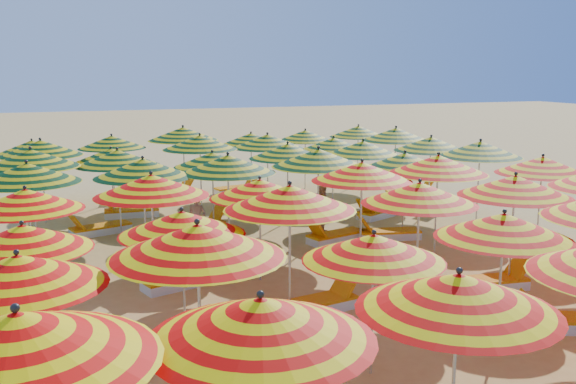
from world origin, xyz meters
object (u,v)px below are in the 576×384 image
at_px(umbrella_28, 405,161).
at_px(umbrella_32, 212,160).
at_px(lounger_17, 442,206).
at_px(lounger_19, 256,204).
at_px(umbrella_39, 267,141).
at_px(lounger_21, 18,202).
at_px(umbrella_16, 515,186).
at_px(umbrella_36, 41,148).
at_px(umbrella_35, 431,144).
at_px(umbrella_15, 420,193).
at_px(lounger_10, 170,249).
at_px(umbrella_33, 288,151).
at_px(umbrella_43, 112,142).
at_px(umbrella_45, 251,139).
at_px(lounger_14, 99,229).
at_px(umbrella_9, 504,226).
at_px(lounger_16, 379,213).
at_px(umbrella_13, 182,223).
at_px(umbrella_12, 23,238).
at_px(umbrella_26, 228,164).
at_px(umbrella_41, 396,134).
at_px(umbrella_30, 31,158).
at_px(umbrella_18, 26,200).
at_px(lounger_23, 171,195).
at_px(lounger_24, 238,189).
at_px(umbrella_6, 18,271).
at_px(umbrella_44, 183,134).
at_px(umbrella_2, 458,293).
at_px(umbrella_8, 374,248).
at_px(lounger_13, 14,239).
at_px(umbrella_0, 18,338).
at_px(lounger_9, 179,280).
at_px(beachgoer_b, 323,208).
at_px(umbrella_21, 362,172).
at_px(umbrella_7, 198,241).
at_px(umbrella_40, 333,143).
at_px(umbrella_29, 480,149).
at_px(lounger_15, 198,226).
at_px(umbrella_14, 290,198).
at_px(lounger_12, 388,234).
at_px(umbrella_27, 318,158).
at_px(umbrella_24, 27,173).
at_px(umbrella_22, 438,164).
at_px(beachgoer_a, 197,221).
at_px(lounger_22, 133,199).
at_px(lounger_18, 130,212).
at_px(umbrella_31, 117,158).
at_px(lounger_11, 335,237).
at_px(umbrella_38, 200,142).
at_px(umbrella_19, 151,185).
at_px(umbrella_42, 32,147).
at_px(lounger_6, 317,304).

bearing_deg(umbrella_28, umbrella_32, 153.38).
xyz_separation_m(lounger_17, lounger_19, (-5.86, 2.35, 0.00)).
distance_m(umbrella_39, lounger_21, 8.92).
height_order(umbrella_16, umbrella_36, umbrella_36).
relative_size(umbrella_35, lounger_19, 1.59).
bearing_deg(umbrella_15, umbrella_28, 63.09).
bearing_deg(umbrella_32, lounger_10, -128.24).
relative_size(umbrella_33, umbrella_43, 1.17).
xyz_separation_m(umbrella_45, lounger_14, (-5.94, -4.42, -1.94)).
relative_size(umbrella_9, lounger_16, 1.42).
bearing_deg(umbrella_13, umbrella_12, -179.48).
relative_size(umbrella_26, umbrella_41, 1.12).
bearing_deg(umbrella_33, umbrella_30, -179.19).
distance_m(umbrella_18, lounger_23, 10.70).
distance_m(umbrella_43, lounger_24, 5.06).
xyz_separation_m(umbrella_6, umbrella_44, (4.94, 14.40, 0.24)).
xyz_separation_m(umbrella_39, lounger_14, (-5.76, -1.88, -2.13)).
relative_size(umbrella_2, umbrella_43, 1.16).
bearing_deg(umbrella_45, umbrella_30, -146.59).
height_order(umbrella_8, lounger_13, umbrella_8).
height_order(umbrella_0, umbrella_28, umbrella_0).
bearing_deg(lounger_9, beachgoer_b, -162.69).
bearing_deg(umbrella_6, umbrella_21, 33.78).
bearing_deg(umbrella_35, umbrella_7, -135.93).
xyz_separation_m(umbrella_40, lounger_16, (0.33, -2.92, -1.93)).
distance_m(umbrella_29, lounger_15, 8.71).
height_order(umbrella_32, lounger_23, umbrella_32).
relative_size(umbrella_14, lounger_12, 1.47).
xyz_separation_m(umbrella_27, lounger_23, (-2.72, 7.45, -2.21)).
distance_m(umbrella_24, lounger_10, 3.92).
xyz_separation_m(umbrella_14, lounger_15, (-0.29, 7.04, -2.19)).
height_order(lounger_12, lounger_17, same).
bearing_deg(umbrella_27, umbrella_30, 160.96).
distance_m(umbrella_22, lounger_16, 4.80).
height_order(beachgoer_b, beachgoer_a, beachgoer_a).
bearing_deg(umbrella_35, lounger_22, 152.83).
relative_size(lounger_18, lounger_21, 0.99).
height_order(umbrella_31, lounger_23, umbrella_31).
relative_size(umbrella_40, lounger_11, 1.31).
distance_m(umbrella_38, umbrella_45, 3.50).
distance_m(umbrella_2, umbrella_38, 14.87).
relative_size(umbrella_19, umbrella_42, 0.99).
relative_size(umbrella_16, umbrella_43, 1.12).
bearing_deg(lounger_9, lounger_6, 117.62).
relative_size(umbrella_21, lounger_6, 1.46).
xyz_separation_m(umbrella_39, lounger_12, (1.83, -5.23, -2.13)).
bearing_deg(umbrella_29, umbrella_24, 179.42).
xyz_separation_m(umbrella_22, lounger_18, (-6.89, 7.04, -2.19)).
relative_size(umbrella_41, lounger_18, 1.51).
relative_size(umbrella_8, lounger_10, 1.44).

